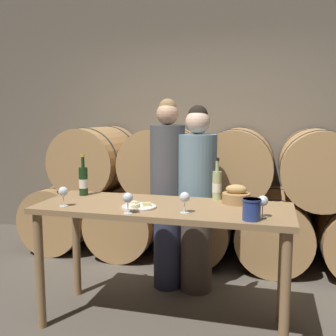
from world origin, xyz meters
TOP-DOWN VIEW (x-y plane):
  - ground_plane at (0.00, 0.00)m, footprint 10.00×10.00m
  - stone_wall_back at (0.00, 2.04)m, footprint 10.00×0.12m
  - barrel_stack at (0.00, 1.44)m, footprint 3.88×0.95m
  - tasting_table at (0.00, 0.00)m, footprint 1.80×0.67m
  - person_left at (-0.13, 0.63)m, footprint 0.30×0.30m
  - person_right at (0.13, 0.63)m, footprint 0.33×0.33m
  - wine_bottle_red at (-0.71, 0.18)m, footprint 0.07×0.07m
  - wine_bottle_white at (0.34, 0.30)m, footprint 0.07×0.07m
  - blue_crock at (0.62, -0.24)m, footprint 0.12×0.12m
  - bread_basket at (0.49, 0.20)m, footprint 0.20×0.20m
  - cheese_plate at (-0.14, -0.12)m, footprint 0.24×0.24m
  - wine_glass_far_left at (-0.67, -0.21)m, footprint 0.07×0.07m
  - wine_glass_left at (-0.16, -0.29)m, footprint 0.07×0.07m
  - wine_glass_center at (0.19, -0.17)m, footprint 0.07×0.07m
  - wine_glass_right at (0.69, -0.16)m, footprint 0.07×0.07m

SIDE VIEW (x-z plane):
  - ground_plane at x=0.00m, z-range 0.00..0.00m
  - barrel_stack at x=0.00m, z-range -0.04..1.36m
  - tasting_table at x=0.00m, z-range 0.33..1.22m
  - person_right at x=0.13m, z-range 0.02..1.63m
  - person_left at x=-0.13m, z-range 0.03..1.70m
  - cheese_plate at x=-0.14m, z-range 0.89..0.92m
  - bread_basket at x=0.49m, z-range 0.88..1.02m
  - blue_crock at x=0.62m, z-range 0.90..1.03m
  - wine_glass_far_left at x=-0.67m, z-range 0.92..1.06m
  - wine_glass_left at x=-0.16m, z-range 0.92..1.06m
  - wine_glass_center at x=0.19m, z-range 0.92..1.06m
  - wine_glass_right at x=0.69m, z-range 0.92..1.06m
  - wine_bottle_white at x=0.34m, z-range 0.85..1.16m
  - wine_bottle_red at x=-0.71m, z-range 0.85..1.17m
  - stone_wall_back at x=0.00m, z-range 0.00..3.20m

